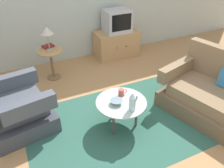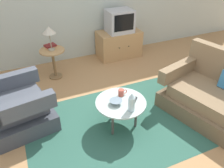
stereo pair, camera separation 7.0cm
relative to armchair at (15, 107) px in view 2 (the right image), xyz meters
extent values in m
plane|color=#AD7F51|center=(1.45, -0.57, -0.32)|extent=(16.00, 16.00, 0.00)
cube|color=#2D5B4C|center=(1.32, -0.58, -0.32)|extent=(2.60, 1.76, 0.00)
cube|color=#3E424B|center=(0.06, 0.01, -0.20)|extent=(0.94, 0.98, 0.24)
cube|color=#4C515B|center=(0.06, 0.01, 0.01)|extent=(0.76, 0.68, 0.18)
cube|color=#4C515B|center=(0.12, -0.35, 0.21)|extent=(0.82, 0.27, 0.21)
cube|color=#4C515B|center=(0.00, 0.36, 0.21)|extent=(0.82, 0.27, 0.21)
cube|color=brown|center=(2.69, -1.14, -0.20)|extent=(1.33, 1.98, 0.24)
cube|color=#846B4C|center=(2.46, -0.33, 0.21)|extent=(0.88, 0.37, 0.21)
cylinder|color=#B2C6C1|center=(1.32, -0.58, 0.08)|extent=(0.69, 0.69, 0.02)
cylinder|color=#4C4742|center=(1.32, -0.37, -0.12)|extent=(0.04, 0.04, 0.39)
cylinder|color=#4C4742|center=(1.15, -0.70, -0.12)|extent=(0.04, 0.04, 0.39)
cylinder|color=#4C4742|center=(1.51, -0.69, -0.12)|extent=(0.04, 0.04, 0.39)
cylinder|color=tan|center=(0.76, 1.11, 0.23)|extent=(0.45, 0.45, 0.02)
cylinder|color=brown|center=(0.76, 1.11, -0.05)|extent=(0.05, 0.05, 0.54)
cylinder|color=brown|center=(0.76, 1.11, -0.31)|extent=(0.25, 0.25, 0.02)
cube|color=tan|center=(2.25, 1.46, -0.04)|extent=(0.92, 0.50, 0.56)
sphere|color=black|center=(2.14, 1.20, -0.01)|extent=(0.02, 0.02, 0.02)
sphere|color=black|center=(2.36, 1.20, -0.01)|extent=(0.02, 0.02, 0.02)
cube|color=#B7B7BC|center=(2.25, 1.45, 0.48)|extent=(0.53, 0.43, 0.46)
cube|color=black|center=(2.25, 1.23, 0.50)|extent=(0.42, 0.01, 0.33)
cylinder|color=#9E937A|center=(0.76, 1.10, 0.25)|extent=(0.12, 0.12, 0.02)
cylinder|color=#9E937A|center=(0.76, 1.10, 0.41)|extent=(0.02, 0.02, 0.29)
cone|color=beige|center=(0.76, 1.10, 0.61)|extent=(0.23, 0.23, 0.12)
cylinder|color=silver|center=(1.37, -0.78, 0.19)|extent=(0.09, 0.09, 0.20)
cone|color=silver|center=(1.37, -0.78, 0.32)|extent=(0.08, 0.08, 0.06)
cylinder|color=#B74C3D|center=(1.39, -0.44, 0.14)|extent=(0.08, 0.08, 0.10)
torus|color=#B74C3D|center=(1.45, -0.44, 0.14)|extent=(0.07, 0.01, 0.07)
cone|color=slate|center=(1.25, -0.59, 0.12)|extent=(0.17, 0.17, 0.05)
cube|color=black|center=(1.50, -0.63, 0.10)|extent=(0.14, 0.14, 0.02)
cube|color=maroon|center=(0.76, 1.27, 0.26)|extent=(0.23, 0.20, 0.03)
camera|label=1|loc=(0.18, -2.72, 1.96)|focal=36.61mm
camera|label=2|loc=(0.24, -2.75, 1.96)|focal=36.61mm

